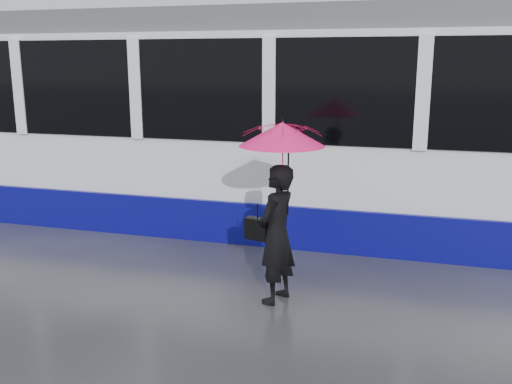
% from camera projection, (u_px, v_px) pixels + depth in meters
% --- Properties ---
extents(ground, '(90.00, 90.00, 0.00)m').
position_uv_depth(ground, '(198.00, 273.00, 7.15)').
color(ground, '#27272C').
rests_on(ground, ground).
extents(rails, '(34.00, 1.51, 0.02)m').
position_uv_depth(rails, '(254.00, 220.00, 9.49)').
color(rails, '#3F3D38').
rests_on(rails, ground).
extents(tram, '(26.00, 2.56, 3.35)m').
position_uv_depth(tram, '(457.00, 129.00, 8.28)').
color(tram, white).
rests_on(tram, ground).
extents(woman, '(0.51, 0.64, 1.54)m').
position_uv_depth(woman, '(276.00, 234.00, 6.17)').
color(woman, black).
rests_on(woman, ground).
extents(umbrella, '(1.11, 1.11, 1.04)m').
position_uv_depth(umbrella, '(282.00, 151.00, 5.95)').
color(umbrella, '#F81485').
rests_on(umbrella, ground).
extents(handbag, '(0.30, 0.19, 0.42)m').
position_uv_depth(handbag, '(257.00, 229.00, 6.24)').
color(handbag, black).
rests_on(handbag, ground).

